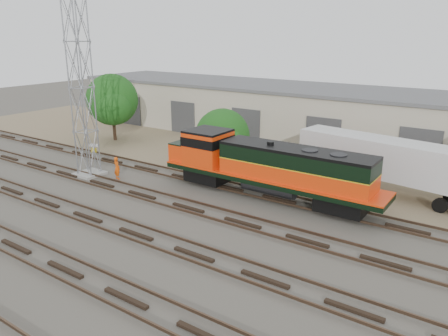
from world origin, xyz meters
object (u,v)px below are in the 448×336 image
Objects in this scene: locomotive at (266,166)px; signal_tower at (82,91)px; semi_trailer at (388,160)px; worker at (117,168)px.

locomotive is 14.59m from signal_tower.
semi_trailer is at bearing 23.98° from signal_tower.
semi_trailer is (17.37, 8.29, 1.48)m from worker.
signal_tower is at bearing -165.45° from locomotive.
locomotive reaches higher than semi_trailer.
signal_tower is (-13.50, -3.50, 4.26)m from locomotive.
signal_tower is at bearing -147.03° from semi_trailer.
worker is 19.30m from semi_trailer.
signal_tower reaches higher than locomotive.
locomotive is 8.32m from semi_trailer.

